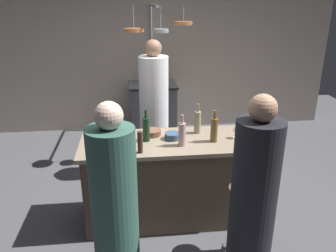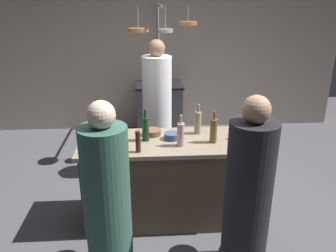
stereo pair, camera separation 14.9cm
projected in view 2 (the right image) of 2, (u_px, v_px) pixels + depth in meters
ground_plane at (169, 215)px, 3.71m from camera, size 9.00×9.00×0.00m
back_wall at (158, 56)px, 5.91m from camera, size 6.40×0.16×2.60m
kitchen_island at (169, 179)px, 3.55m from camera, size 1.80×0.72×0.90m
stove_range at (159, 109)px, 5.84m from camera, size 0.80×0.64×0.89m
chef at (157, 114)px, 4.41m from camera, size 0.38×0.38×1.78m
bar_stool_right at (238, 219)px, 3.04m from camera, size 0.28×0.28×0.68m
guest_right at (247, 209)px, 2.52m from camera, size 0.35×0.35×1.65m
bar_stool_left at (115, 224)px, 2.97m from camera, size 0.28×0.28×0.68m
guest_left at (108, 213)px, 2.49m from camera, size 0.34×0.34×1.62m
overhead_pot_rack at (160, 40)px, 4.89m from camera, size 0.90×1.44×2.17m
pepper_mill at (138, 142)px, 3.10m from camera, size 0.05×0.05×0.21m
wine_bottle_amber at (214, 130)px, 3.31m from camera, size 0.07×0.07×0.33m
wine_bottle_rose at (181, 134)px, 3.23m from camera, size 0.07×0.07×0.31m
wine_bottle_red at (146, 129)px, 3.35m from camera, size 0.07×0.07×0.33m
wine_bottle_white at (198, 122)px, 3.53m from camera, size 0.07×0.07×0.32m
wine_glass_near_right_guest at (236, 130)px, 3.39m from camera, size 0.07×0.07×0.15m
wine_glass_near_left_guest at (118, 127)px, 3.44m from camera, size 0.07×0.07×0.15m
mixing_bowl_wooden at (152, 132)px, 3.52m from camera, size 0.18×0.18×0.06m
mixing_bowl_blue at (172, 136)px, 3.42m from camera, size 0.16×0.16×0.06m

